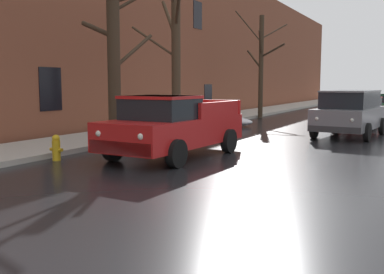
% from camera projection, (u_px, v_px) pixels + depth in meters
% --- Properties ---
extents(left_sidewalk_slab, '(2.89, 80.00, 0.15)m').
position_uv_depth(left_sidewalk_slab, '(182.00, 124.00, 22.49)').
color(left_sidewalk_slab, '#A8A399').
rests_on(left_sidewalk_slab, ground).
extents(brick_townhouse_facade, '(0.63, 80.00, 9.47)m').
position_uv_depth(brick_townhouse_facade, '(148.00, 31.00, 22.84)').
color(brick_townhouse_facade, brown).
rests_on(brick_townhouse_facade, ground).
extents(snow_bank_near_corner_left, '(1.81, 0.91, 0.66)m').
position_uv_depth(snow_bank_near_corner_left, '(126.00, 142.00, 14.38)').
color(snow_bank_near_corner_left, white).
rests_on(snow_bank_near_corner_left, ground).
extents(snow_bank_mid_block_left, '(3.06, 1.34, 0.59)m').
position_uv_depth(snow_bank_mid_block_left, '(224.00, 121.00, 22.27)').
color(snow_bank_mid_block_left, white).
rests_on(snow_bank_mid_block_left, ground).
extents(bare_tree_second_along_sidewalk, '(2.99, 3.37, 5.74)m').
position_uv_depth(bare_tree_second_along_sidewalk, '(115.00, 53.00, 14.72)').
color(bare_tree_second_along_sidewalk, '#382B1E').
rests_on(bare_tree_second_along_sidewalk, ground).
extents(bare_tree_mid_block, '(2.53, 3.03, 6.42)m').
position_uv_depth(bare_tree_mid_block, '(175.00, 50.00, 18.25)').
color(bare_tree_mid_block, '#423323').
rests_on(bare_tree_mid_block, ground).
extents(bare_tree_far_down_block, '(2.89, 3.50, 6.39)m').
position_uv_depth(bare_tree_far_down_block, '(261.00, 64.00, 27.52)').
color(bare_tree_far_down_block, '#382B1E').
rests_on(bare_tree_far_down_block, ground).
extents(pickup_truck_red_approaching_near_lane, '(2.45, 5.05, 1.76)m').
position_uv_depth(pickup_truck_red_approaching_near_lane, '(172.00, 126.00, 12.84)').
color(pickup_truck_red_approaching_near_lane, red).
rests_on(pickup_truck_red_approaching_near_lane, ground).
extents(suv_grey_parked_kerbside_close, '(2.43, 4.75, 1.82)m').
position_uv_depth(suv_grey_parked_kerbside_close, '(350.00, 111.00, 18.00)').
color(suv_grey_parked_kerbside_close, slate).
rests_on(suv_grey_parked_kerbside_close, ground).
extents(sedan_red_parked_kerbside_mid, '(2.18, 4.44, 1.42)m').
position_uv_depth(sedan_red_parked_kerbside_mid, '(362.00, 110.00, 23.08)').
color(sedan_red_parked_kerbside_mid, red).
rests_on(sedan_red_parked_kerbside_mid, ground).
extents(fire_hydrant, '(0.42, 0.22, 0.71)m').
position_uv_depth(fire_hydrant, '(56.00, 148.00, 12.31)').
color(fire_hydrant, gold).
rests_on(fire_hydrant, ground).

